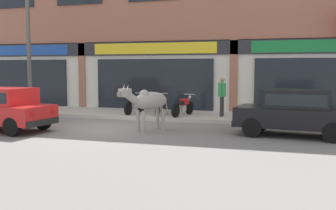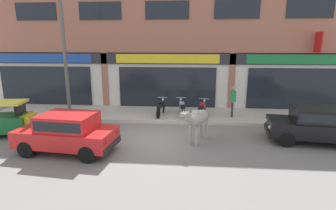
{
  "view_description": "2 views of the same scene",
  "coord_description": "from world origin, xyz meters",
  "px_view_note": "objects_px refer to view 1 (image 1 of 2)",
  "views": [
    {
      "loc": [
        6.13,
        -12.52,
        2.12
      ],
      "look_at": [
        2.04,
        1.0,
        0.79
      ],
      "focal_mm": 42.0,
      "sensor_mm": 36.0,
      "label": 1
    },
    {
      "loc": [
        1.4,
        -10.28,
        3.9
      ],
      "look_at": [
        0.43,
        1.0,
        1.26
      ],
      "focal_mm": 28.0,
      "sensor_mm": 36.0,
      "label": 2
    }
  ],
  "objects_px": {
    "utility_pole": "(28,40)",
    "pedestrian": "(222,92)",
    "cow": "(148,101)",
    "motorcycle_1": "(160,105)",
    "car_1": "(2,107)",
    "car_0": "(296,110)",
    "motorcycle_2": "(183,106)",
    "motorcycle_0": "(135,105)"
  },
  "relations": [
    {
      "from": "motorcycle_1",
      "to": "utility_pole",
      "type": "relative_size",
      "value": 0.28
    },
    {
      "from": "cow",
      "to": "car_1",
      "type": "distance_m",
      "value": 4.95
    },
    {
      "from": "cow",
      "to": "utility_pole",
      "type": "bearing_deg",
      "value": 157.73
    },
    {
      "from": "car_0",
      "to": "utility_pole",
      "type": "xyz_separation_m",
      "value": [
        -11.29,
        2.31,
        2.54
      ]
    },
    {
      "from": "car_0",
      "to": "motorcycle_0",
      "type": "bearing_deg",
      "value": 154.58
    },
    {
      "from": "car_0",
      "to": "motorcycle_2",
      "type": "bearing_deg",
      "value": 146.02
    },
    {
      "from": "motorcycle_0",
      "to": "utility_pole",
      "type": "distance_m",
      "value": 5.54
    },
    {
      "from": "motorcycle_2",
      "to": "utility_pole",
      "type": "xyz_separation_m",
      "value": [
        -6.9,
        -0.65,
        2.82
      ]
    },
    {
      "from": "cow",
      "to": "car_0",
      "type": "height_order",
      "value": "cow"
    },
    {
      "from": "car_0",
      "to": "motorcycle_1",
      "type": "xyz_separation_m",
      "value": [
        -5.45,
        3.17,
        -0.28
      ]
    },
    {
      "from": "motorcycle_2",
      "to": "cow",
      "type": "bearing_deg",
      "value": -95.4
    },
    {
      "from": "motorcycle_0",
      "to": "motorcycle_2",
      "type": "xyz_separation_m",
      "value": [
        2.2,
        -0.17,
        0.0
      ]
    },
    {
      "from": "motorcycle_0",
      "to": "motorcycle_1",
      "type": "bearing_deg",
      "value": 1.85
    },
    {
      "from": "car_1",
      "to": "car_0",
      "type": "bearing_deg",
      "value": 10.5
    },
    {
      "from": "motorcycle_0",
      "to": "motorcycle_2",
      "type": "bearing_deg",
      "value": -4.5
    },
    {
      "from": "car_1",
      "to": "utility_pole",
      "type": "height_order",
      "value": "utility_pole"
    },
    {
      "from": "cow",
      "to": "car_1",
      "type": "bearing_deg",
      "value": -163.92
    },
    {
      "from": "cow",
      "to": "pedestrian",
      "type": "relative_size",
      "value": 1.21
    },
    {
      "from": "motorcycle_0",
      "to": "motorcycle_1",
      "type": "relative_size",
      "value": 1.0
    },
    {
      "from": "car_1",
      "to": "motorcycle_0",
      "type": "distance_m",
      "value": 5.67
    },
    {
      "from": "utility_pole",
      "to": "pedestrian",
      "type": "bearing_deg",
      "value": 5.69
    },
    {
      "from": "utility_pole",
      "to": "motorcycle_1",
      "type": "bearing_deg",
      "value": 8.34
    },
    {
      "from": "cow",
      "to": "pedestrian",
      "type": "xyz_separation_m",
      "value": [
        1.91,
        3.54,
        0.12
      ]
    },
    {
      "from": "motorcycle_1",
      "to": "utility_pole",
      "type": "xyz_separation_m",
      "value": [
        -5.85,
        -0.86,
        2.82
      ]
    },
    {
      "from": "motorcycle_2",
      "to": "pedestrian",
      "type": "distance_m",
      "value": 1.71
    },
    {
      "from": "car_1",
      "to": "cow",
      "type": "bearing_deg",
      "value": 16.08
    },
    {
      "from": "cow",
      "to": "motorcycle_1",
      "type": "xyz_separation_m",
      "value": [
        -0.74,
        3.55,
        -0.47
      ]
    },
    {
      "from": "motorcycle_2",
      "to": "utility_pole",
      "type": "relative_size",
      "value": 0.28
    },
    {
      "from": "motorcycle_2",
      "to": "utility_pole",
      "type": "distance_m",
      "value": 7.49
    },
    {
      "from": "car_0",
      "to": "utility_pole",
      "type": "bearing_deg",
      "value": 168.42
    },
    {
      "from": "pedestrian",
      "to": "car_1",
      "type": "bearing_deg",
      "value": -143.58
    },
    {
      "from": "motorcycle_0",
      "to": "utility_pole",
      "type": "bearing_deg",
      "value": -170.1
    },
    {
      "from": "car_0",
      "to": "motorcycle_1",
      "type": "height_order",
      "value": "car_0"
    },
    {
      "from": "car_1",
      "to": "pedestrian",
      "type": "bearing_deg",
      "value": 36.42
    },
    {
      "from": "car_0",
      "to": "pedestrian",
      "type": "xyz_separation_m",
      "value": [
        -2.8,
        3.16,
        0.31
      ]
    },
    {
      "from": "cow",
      "to": "motorcycle_1",
      "type": "height_order",
      "value": "cow"
    },
    {
      "from": "motorcycle_2",
      "to": "car_0",
      "type": "bearing_deg",
      "value": -33.98
    },
    {
      "from": "motorcycle_1",
      "to": "pedestrian",
      "type": "height_order",
      "value": "pedestrian"
    },
    {
      "from": "utility_pole",
      "to": "car_0",
      "type": "bearing_deg",
      "value": -11.58
    },
    {
      "from": "motorcycle_1",
      "to": "motorcycle_2",
      "type": "height_order",
      "value": "same"
    },
    {
      "from": "cow",
      "to": "motorcycle_2",
      "type": "xyz_separation_m",
      "value": [
        0.32,
        3.34,
        -0.47
      ]
    },
    {
      "from": "motorcycle_0",
      "to": "motorcycle_2",
      "type": "relative_size",
      "value": 1.01
    }
  ]
}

